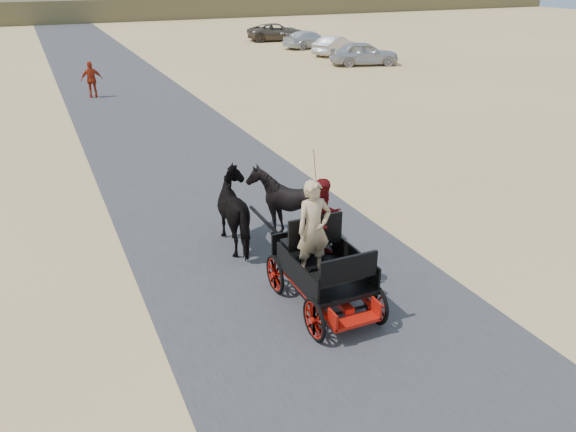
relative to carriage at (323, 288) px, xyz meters
name	(u,v)px	position (x,y,z in m)	size (l,w,h in m)	color
ground	(284,267)	(-0.09, 1.62, -0.36)	(140.00, 140.00, 0.00)	tan
road	(284,267)	(-0.09, 1.62, -0.35)	(6.00, 140.00, 0.01)	#38383A
ridge_far	(59,11)	(-0.09, 63.62, 0.84)	(140.00, 6.00, 2.40)	brown
carriage	(323,288)	(0.00, 0.00, 0.00)	(1.30, 2.40, 0.72)	black
horse_left	(240,211)	(-0.55, 3.00, 0.49)	(0.91, 2.01, 1.70)	black
horse_right	(285,203)	(0.55, 3.00, 0.49)	(1.37, 1.54, 1.70)	black
driver_man	(314,229)	(-0.20, 0.05, 1.26)	(0.66, 0.43, 1.80)	tan
passenger_woman	(324,218)	(0.30, 0.60, 1.15)	(0.77, 0.60, 1.58)	#660C0F
pedestrian	(92,80)	(-1.66, 20.87, 0.50)	(1.01, 0.42, 1.73)	#A02A12
car_a	(364,53)	(15.43, 23.74, 0.38)	(1.75, 4.34, 1.48)	#B2B2B7
car_b	(335,46)	(15.87, 28.48, 0.29)	(1.37, 3.93, 1.29)	#B2B2B7
car_c	(309,39)	(15.87, 32.57, 0.28)	(1.79, 4.40, 1.28)	silver
car_d	(277,32)	(15.47, 37.85, 0.34)	(2.33, 5.06, 1.40)	brown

